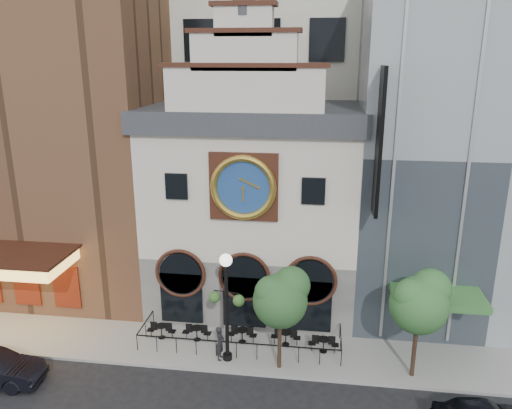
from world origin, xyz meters
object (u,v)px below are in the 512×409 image
at_px(bistro_3, 286,337).
at_px(lamppost, 226,296).
at_px(bistro_4, 323,344).
at_px(tree_right, 420,301).
at_px(bistro_0, 161,330).
at_px(bistro_1, 197,332).
at_px(pedestrian, 220,343).
at_px(bistro_2, 242,334).
at_px(tree_left, 281,296).

distance_m(bistro_3, lamppost, 4.58).
bearing_deg(bistro_4, tree_right, -17.96).
distance_m(bistro_0, tree_right, 13.72).
height_order(bistro_1, pedestrian, pedestrian).
bearing_deg(bistro_2, bistro_0, -177.75).
bearing_deg(bistro_2, pedestrian, -116.93).
bearing_deg(bistro_0, pedestrian, -22.89).
relative_size(bistro_0, bistro_3, 1.00).
bearing_deg(bistro_3, bistro_1, -177.68).
height_order(bistro_3, pedestrian, pedestrian).
bearing_deg(bistro_1, tree_left, -21.12).
bearing_deg(tree_right, bistro_0, 173.19).
bearing_deg(bistro_3, bistro_0, -177.92).
xyz_separation_m(bistro_1, bistro_4, (6.85, -0.22, 0.00)).
relative_size(bistro_0, bistro_4, 1.00).
height_order(bistro_0, bistro_4, same).
xyz_separation_m(bistro_4, tree_right, (4.33, -1.40, 3.54)).
bearing_deg(bistro_3, pedestrian, -151.19).
xyz_separation_m(pedestrian, tree_left, (3.10, -0.25, 2.96)).
height_order(bistro_4, lamppost, lamppost).
relative_size(bistro_4, tree_left, 0.30).
bearing_deg(pedestrian, bistro_4, -73.17).
bearing_deg(bistro_2, tree_right, -11.36).
relative_size(pedestrian, lamppost, 0.31).
relative_size(bistro_1, lamppost, 0.27).
relative_size(bistro_2, lamppost, 0.27).
relative_size(bistro_2, tree_left, 0.30).
bearing_deg(tree_right, pedestrian, 179.71).
bearing_deg(bistro_3, tree_left, -93.45).
height_order(bistro_2, pedestrian, pedestrian).
xyz_separation_m(bistro_4, tree_left, (-2.13, -1.61, 3.41)).
bearing_deg(lamppost, bistro_1, 150.87).
height_order(lamppost, tree_left, lamppost).
bearing_deg(tree_right, bistro_3, 163.99).
distance_m(tree_left, tree_right, 6.47).
xyz_separation_m(pedestrian, tree_right, (9.56, -0.05, 3.09)).
relative_size(bistro_0, tree_left, 0.30).
bearing_deg(tree_left, tree_right, 1.78).
height_order(lamppost, tree_right, lamppost).
distance_m(bistro_2, pedestrian, 1.96).
xyz_separation_m(bistro_0, bistro_3, (6.82, 0.25, 0.00)).
distance_m(bistro_1, tree_left, 6.10).
bearing_deg(lamppost, tree_left, 3.33).
bearing_deg(bistro_2, bistro_3, 1.76).
xyz_separation_m(bistro_4, pedestrian, (-5.22, -1.36, 0.45)).
relative_size(bistro_3, bistro_4, 1.00).
height_order(bistro_1, tree_right, tree_right).
xyz_separation_m(bistro_3, lamppost, (-2.85, -1.76, 3.12)).
distance_m(bistro_0, bistro_4, 8.83).
relative_size(bistro_1, tree_right, 0.29).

